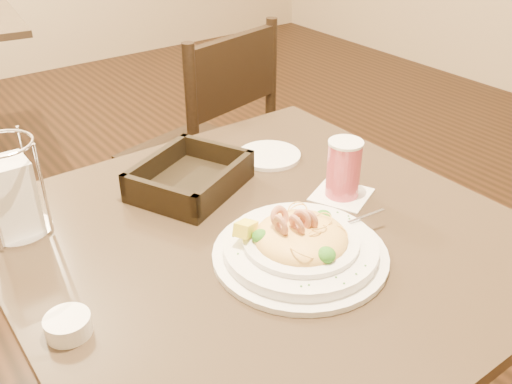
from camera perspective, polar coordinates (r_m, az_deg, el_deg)
main_table at (r=1.22m, az=0.58°, el=-13.45°), size 0.90×0.90×0.76m
dining_chair_near at (r=1.96m, az=-4.89°, el=4.19°), size 0.50×0.50×0.93m
pasta_bowl at (r=0.99m, az=4.44°, el=-5.25°), size 0.34×0.31×0.10m
drink_glass at (r=1.17m, az=8.76°, el=2.26°), size 0.14×0.14×0.12m
bread_basket at (r=1.20m, az=-6.60°, el=1.24°), size 0.28×0.26×0.06m
napkin_caddy at (r=1.12m, az=-23.23°, el=-0.27°), size 0.12×0.12×0.19m
side_plate at (r=1.33m, az=1.31°, el=3.68°), size 0.17×0.17×0.01m
butter_ramekin at (r=0.90m, az=-18.28°, el=-12.55°), size 0.08×0.08×0.03m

